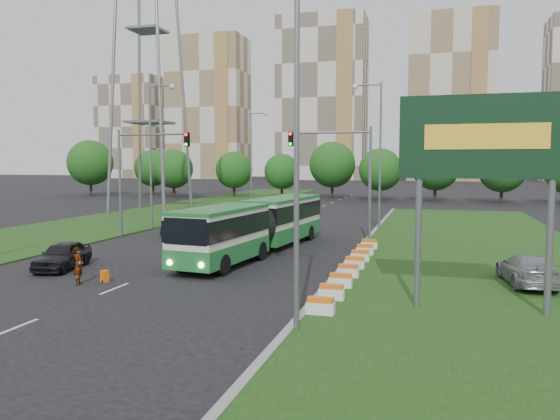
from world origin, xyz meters
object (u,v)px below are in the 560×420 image
(traffic_mast_left, at_px, (139,166))
(car_left_far, at_px, (184,225))
(transmission_pylon, at_px, (147,11))
(billboard, at_px, (485,146))
(shopping_trolley, at_px, (105,276))
(articulated_bus, at_px, (257,225))
(car_left_near, at_px, (62,255))
(pedestrian, at_px, (79,266))
(car_median, at_px, (527,270))
(traffic_mast_median, at_px, (346,166))

(traffic_mast_left, distance_m, car_left_far, 5.67)
(transmission_pylon, distance_m, car_left_far, 29.68)
(billboard, bearing_deg, shopping_trolley, 176.23)
(articulated_bus, bearing_deg, shopping_trolley, -107.34)
(traffic_mast_left, bearing_deg, articulated_bus, -21.28)
(car_left_far, bearing_deg, car_left_near, -89.96)
(traffic_mast_left, bearing_deg, pedestrian, -69.99)
(shopping_trolley, bearing_deg, pedestrian, -111.34)
(billboard, xyz_separation_m, car_left_far, (-20.10, 17.19, -5.39))
(traffic_mast_left, relative_size, car_median, 1.72)
(traffic_mast_median, height_order, articulated_bus, traffic_mast_median)
(car_left_far, relative_size, shopping_trolley, 8.55)
(traffic_mast_left, height_order, car_median, traffic_mast_left)
(car_left_near, bearing_deg, shopping_trolley, -40.03)
(traffic_mast_median, distance_m, pedestrian, 19.07)
(billboard, relative_size, car_left_far, 1.70)
(pedestrian, bearing_deg, articulated_bus, -44.10)
(articulated_bus, height_order, car_median, articulated_bus)
(transmission_pylon, xyz_separation_m, car_median, (34.62, -28.86, -21.17))
(car_left_near, bearing_deg, car_left_far, 77.41)
(transmission_pylon, xyz_separation_m, shopping_trolley, (15.79, -32.92, -21.73))
(transmission_pylon, xyz_separation_m, car_left_far, (12.15, -16.81, -21.23))
(pedestrian, bearing_deg, traffic_mast_left, 1.38)
(billboard, height_order, car_left_far, billboard)
(traffic_mast_left, bearing_deg, car_median, -21.53)
(traffic_mast_median, bearing_deg, car_left_near, -135.38)
(transmission_pylon, height_order, car_left_near, transmission_pylon)
(traffic_mast_left, relative_size, transmission_pylon, 0.18)
(billboard, distance_m, articulated_bus, 16.96)
(transmission_pylon, distance_m, articulated_bus, 36.70)
(billboard, height_order, transmission_pylon, transmission_pylon)
(transmission_pylon, bearing_deg, pedestrian, -66.05)
(articulated_bus, bearing_deg, traffic_mast_median, 53.30)
(pedestrian, bearing_deg, car_left_far, -9.10)
(car_left_far, bearing_deg, pedestrian, -79.19)
(pedestrian, bearing_deg, billboard, -109.51)
(billboard, height_order, traffic_mast_median, same)
(traffic_mast_median, xyz_separation_m, traffic_mast_left, (-15.16, -1.00, 0.00))
(billboard, bearing_deg, car_median, 65.24)
(billboard, xyz_separation_m, traffic_mast_left, (-22.63, 15.00, -0.81))
(transmission_pylon, xyz_separation_m, articulated_bus, (20.07, -23.07, -20.30))
(traffic_mast_median, bearing_deg, articulated_bus, -132.87)
(car_median, bearing_deg, transmission_pylon, -46.54)
(shopping_trolley, bearing_deg, transmission_pylon, 138.44)
(traffic_mast_left, xyz_separation_m, car_left_near, (2.22, -11.76, -4.63))
(billboard, xyz_separation_m, traffic_mast_median, (-7.47, 16.00, -0.81))
(traffic_mast_left, xyz_separation_m, pedestrian, (5.37, -14.74, -4.48))
(car_median, height_order, pedestrian, pedestrian)
(car_left_far, distance_m, shopping_trolley, 16.52)
(traffic_mast_left, xyz_separation_m, car_median, (25.00, -9.86, -4.52))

